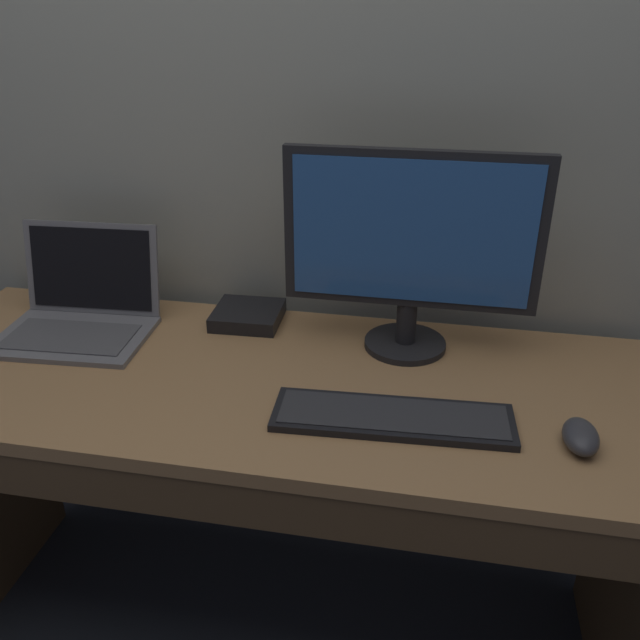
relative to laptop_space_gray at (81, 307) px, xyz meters
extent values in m
plane|color=#2D333D|center=(0.49, -0.13, -0.84)|extent=(14.00, 14.00, 0.00)
cube|color=#9EA093|center=(0.49, 0.25, 0.60)|extent=(4.85, 0.04, 2.88)
cube|color=#A87A4C|center=(0.49, -0.13, -0.07)|extent=(1.64, 0.62, 0.03)
cube|color=brown|center=(1.29, -0.13, -0.46)|extent=(0.04, 0.57, 0.76)
cube|color=brown|center=(0.49, -0.42, -0.13)|extent=(1.58, 0.02, 0.09)
cube|color=slate|center=(0.00, -0.06, -0.05)|extent=(0.35, 0.25, 0.01)
cube|color=#505054|center=(0.00, -0.07, -0.04)|extent=(0.29, 0.17, 0.00)
cube|color=slate|center=(0.00, 0.08, 0.07)|extent=(0.34, 0.07, 0.22)
cube|color=black|center=(0.00, 0.08, 0.07)|extent=(0.30, 0.06, 0.19)
cylinder|color=black|center=(0.76, 0.05, -0.05)|extent=(0.18, 0.18, 0.01)
cylinder|color=black|center=(0.76, 0.05, 0.01)|extent=(0.04, 0.04, 0.10)
cube|color=black|center=(0.76, 0.04, 0.22)|extent=(0.54, 0.02, 0.33)
cube|color=#28569E|center=(0.76, 0.03, 0.22)|extent=(0.49, 0.00, 0.30)
cube|color=black|center=(0.76, -0.24, -0.05)|extent=(0.46, 0.16, 0.01)
cube|color=#2D2D30|center=(0.76, -0.24, -0.04)|extent=(0.43, 0.13, 0.00)
ellipsoid|color=#38383D|center=(1.09, -0.26, -0.03)|extent=(0.06, 0.10, 0.04)
cube|color=black|center=(0.38, 0.11, -0.04)|extent=(0.16, 0.16, 0.03)
camera|label=1|loc=(0.81, -1.27, 0.67)|focal=36.87mm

